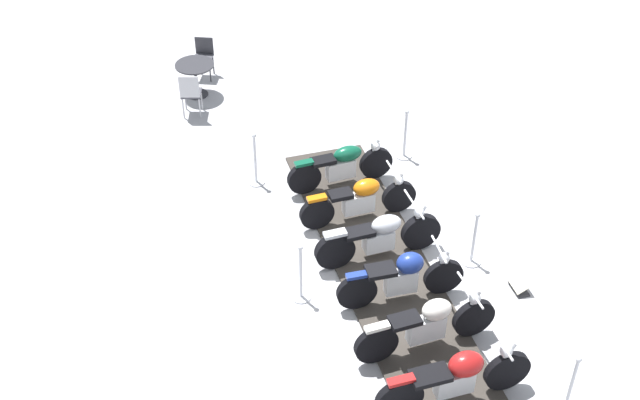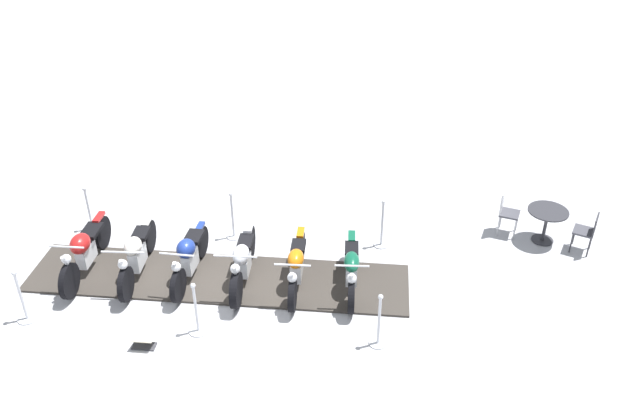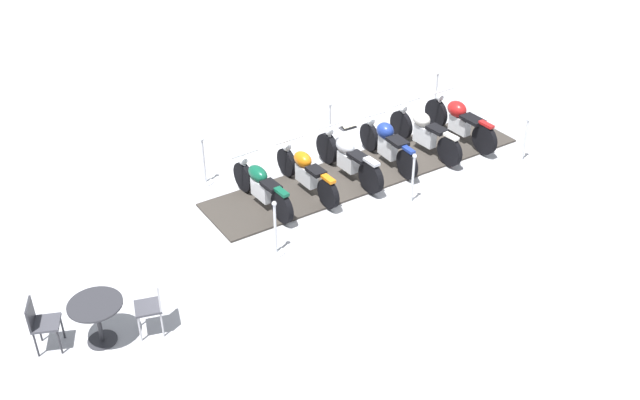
# 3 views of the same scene
# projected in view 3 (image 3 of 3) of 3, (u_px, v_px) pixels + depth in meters

# --- Properties ---
(ground_plane) EXTENTS (80.00, 80.00, 0.00)m
(ground_plane) POSITION_uv_depth(u_px,v_px,m) (368.00, 171.00, 15.63)
(ground_plane) COLOR #B2B2B7
(display_platform) EXTENTS (6.61, 5.92, 0.04)m
(display_platform) POSITION_uv_depth(u_px,v_px,m) (368.00, 170.00, 15.62)
(display_platform) COLOR #38332D
(display_platform) RESTS_ON ground_plane
(motorcycle_maroon) EXTENTS (1.54, 1.83, 1.00)m
(motorcycle_maroon) POSITION_uv_depth(u_px,v_px,m) (459.00, 119.00, 16.55)
(motorcycle_maroon) COLOR black
(motorcycle_maroon) RESTS_ON display_platform
(motorcycle_cream) EXTENTS (1.44, 1.84, 0.98)m
(motorcycle_cream) POSITION_uv_depth(u_px,v_px,m) (424.00, 131.00, 16.09)
(motorcycle_cream) COLOR black
(motorcycle_cream) RESTS_ON display_platform
(motorcycle_navy) EXTENTS (1.48, 1.58, 0.94)m
(motorcycle_navy) POSITION_uv_depth(u_px,v_px,m) (387.00, 143.00, 15.61)
(motorcycle_navy) COLOR black
(motorcycle_navy) RESTS_ON display_platform
(motorcycle_chrome) EXTENTS (1.47, 1.80, 0.99)m
(motorcycle_chrome) POSITION_uv_depth(u_px,v_px,m) (348.00, 157.00, 15.15)
(motorcycle_chrome) COLOR black
(motorcycle_chrome) RESTS_ON display_platform
(motorcycle_copper) EXTENTS (1.42, 1.73, 0.90)m
(motorcycle_copper) POSITION_uv_depth(u_px,v_px,m) (306.00, 171.00, 14.69)
(motorcycle_copper) COLOR black
(motorcycle_copper) RESTS_ON display_platform
(motorcycle_forest) EXTENTS (1.32, 1.69, 0.92)m
(motorcycle_forest) POSITION_uv_depth(u_px,v_px,m) (261.00, 185.00, 14.21)
(motorcycle_forest) COLOR black
(motorcycle_forest) RESTS_ON display_platform
(stanchion_left_mid) EXTENTS (0.32, 0.32, 1.10)m
(stanchion_left_mid) POSITION_uv_depth(u_px,v_px,m) (412.00, 187.00, 14.40)
(stanchion_left_mid) COLOR silver
(stanchion_left_mid) RESTS_ON ground_plane
(stanchion_right_rear) EXTENTS (0.31, 0.31, 1.07)m
(stanchion_right_rear) POSITION_uv_depth(u_px,v_px,m) (204.00, 168.00, 15.04)
(stanchion_right_rear) COLOR silver
(stanchion_right_rear) RESTS_ON ground_plane
(stanchion_left_rear) EXTENTS (0.32, 0.32, 1.10)m
(stanchion_left_rear) POSITION_uv_depth(u_px,v_px,m) (276.00, 236.00, 12.96)
(stanchion_left_rear) COLOR silver
(stanchion_left_rear) RESTS_ON ground_plane
(stanchion_left_front) EXTENTS (0.34, 0.34, 1.05)m
(stanchion_left_front) POSITION_uv_depth(u_px,v_px,m) (524.00, 148.00, 15.86)
(stanchion_left_front) COLOR silver
(stanchion_left_front) RESTS_ON ground_plane
(stanchion_right_mid) EXTENTS (0.34, 0.34, 1.05)m
(stanchion_right_mid) POSITION_uv_depth(u_px,v_px,m) (330.00, 132.00, 16.50)
(stanchion_right_mid) COLOR silver
(stanchion_right_mid) RESTS_ON ground_plane
(stanchion_right_front) EXTENTS (0.34, 0.34, 1.08)m
(stanchion_right_front) POSITION_uv_depth(u_px,v_px,m) (435.00, 100.00, 17.93)
(stanchion_right_front) COLOR silver
(stanchion_right_front) RESTS_ON ground_plane
(info_placard) EXTENTS (0.44, 0.43, 0.23)m
(info_placard) POSITION_uv_depth(u_px,v_px,m) (348.00, 125.00, 17.34)
(info_placard) COLOR #333338
(info_placard) RESTS_ON ground_plane
(cafe_table) EXTENTS (0.83, 0.83, 0.75)m
(cafe_table) POSITION_uv_depth(u_px,v_px,m) (97.00, 313.00, 10.93)
(cafe_table) COLOR #2D2D33
(cafe_table) RESTS_ON ground_plane
(cafe_chair_near_table) EXTENTS (0.54, 0.54, 0.88)m
(cafe_chair_near_table) POSITION_uv_depth(u_px,v_px,m) (41.00, 322.00, 10.83)
(cafe_chair_near_table) COLOR #2D2D33
(cafe_chair_near_table) RESTS_ON ground_plane
(cafe_chair_across_table) EXTENTS (0.55, 0.55, 0.99)m
(cafe_chair_across_table) POSITION_uv_depth(u_px,v_px,m) (152.00, 302.00, 11.12)
(cafe_chair_across_table) COLOR #B7B7BC
(cafe_chair_across_table) RESTS_ON ground_plane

